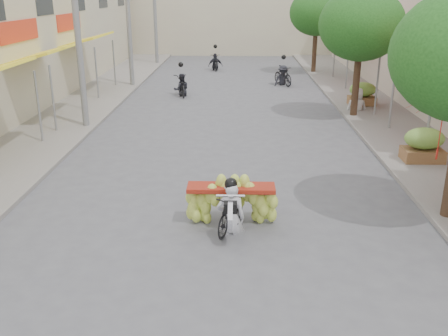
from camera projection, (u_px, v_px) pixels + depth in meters
ground at (205, 323)px, 8.06m from camera, size 120.00×120.00×0.00m
sidewalk_left at (70, 109)px, 22.35m from camera, size 4.00×60.00×0.12m
sidewalk_right at (385, 111)px, 21.99m from camera, size 4.00×60.00×0.12m
far_building at (233, 10)px, 42.67m from camera, size 20.00×6.00×7.00m
utility_pole_mid at (76, 21)px, 18.15m from camera, size 0.60×0.24×8.00m
utility_pole_far at (128, 11)px, 26.63m from camera, size 0.60×0.24×8.00m
utility_pole_back at (155, 6)px, 35.10m from camera, size 0.60×0.24×8.00m
street_tree_mid at (361, 25)px, 19.84m from camera, size 3.40×3.40×5.25m
street_tree_far at (317, 13)px, 31.14m from camera, size 3.40×3.40×5.25m
produce_crate_mid at (424, 142)px, 15.20m from camera, size 1.20×0.88×1.16m
produce_crate_far at (363, 92)px, 22.73m from camera, size 1.20×0.88×1.16m
banana_motorbike at (231, 198)px, 11.08m from camera, size 2.20×1.78×2.15m
market_umbrella at (446, 97)px, 12.93m from camera, size 2.49×2.49×1.73m
pedestrian at (358, 88)px, 21.69m from camera, size 1.00×0.63×1.94m
bg_motorbike_a at (181, 82)px, 25.25m from camera, size 1.06×1.87×1.95m
bg_motorbike_b at (283, 71)px, 28.03m from camera, size 1.29×1.91×1.95m
bg_motorbike_c at (215, 59)px, 33.41m from camera, size 1.01×1.78×1.95m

